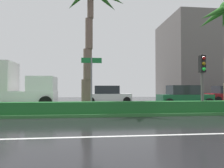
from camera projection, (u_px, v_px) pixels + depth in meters
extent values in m
cube|color=black|center=(90.00, 112.00, 12.94)|extent=(90.00, 42.00, 0.10)
cube|color=white|center=(89.00, 137.00, 5.98)|extent=(81.00, 0.14, 0.01)
cube|color=#2D6B33|center=(90.00, 112.00, 11.95)|extent=(85.50, 4.00, 0.15)
cube|color=#1E6028|center=(90.00, 107.00, 10.56)|extent=(76.50, 0.70, 0.60)
cylinder|color=brown|center=(86.00, 95.00, 12.18)|extent=(0.59, 0.59, 1.85)
cylinder|color=brown|center=(88.00, 64.00, 12.16)|extent=(0.52, 0.52, 1.85)
cylinder|color=brown|center=(89.00, 34.00, 12.13)|extent=(0.45, 0.45, 1.85)
cylinder|color=brown|center=(90.00, 3.00, 12.11)|extent=(0.38, 0.38, 1.85)
cone|color=#2B5821|center=(91.00, 3.00, 13.09)|extent=(0.65, 2.25, 1.67)
cone|color=#2D6924|center=(213.00, 18.00, 14.13)|extent=(1.69, 2.05, 1.44)
cone|color=#2D6924|center=(214.00, 13.00, 13.30)|extent=(2.15, 0.64, 1.39)
cylinder|color=#4C4C47|center=(202.00, 83.00, 11.17)|extent=(0.16, 0.16, 3.23)
cube|color=black|center=(202.00, 64.00, 11.20)|extent=(0.28, 0.32, 0.96)
sphere|color=maroon|center=(204.00, 58.00, 11.04)|extent=(0.20, 0.20, 0.20)
sphere|color=#7F600F|center=(204.00, 64.00, 11.03)|extent=(0.20, 0.20, 0.20)
sphere|color=#1EEA3F|center=(204.00, 69.00, 11.02)|extent=(0.20, 0.20, 0.20)
cylinder|color=slate|center=(91.00, 85.00, 10.73)|extent=(0.08, 0.08, 3.00)
cube|color=#146B2D|center=(92.00, 60.00, 10.76)|extent=(1.10, 0.03, 0.28)
cube|color=white|center=(12.00, 97.00, 15.03)|extent=(6.40, 2.30, 0.90)
cube|color=white|center=(43.00, 84.00, 15.29)|extent=(1.90, 2.21, 1.10)
cylinder|color=black|center=(52.00, 101.00, 16.47)|extent=(0.92, 0.30, 0.92)
cylinder|color=black|center=(46.00, 103.00, 14.15)|extent=(0.92, 0.30, 0.92)
cube|color=white|center=(108.00, 97.00, 19.08)|extent=(4.30, 1.76, 0.72)
cube|color=#1E2328|center=(107.00, 90.00, 19.09)|extent=(2.30, 1.58, 0.76)
cylinder|color=black|center=(124.00, 100.00, 20.15)|extent=(0.68, 0.22, 0.68)
cylinder|color=black|center=(127.00, 101.00, 18.36)|extent=(0.68, 0.22, 0.68)
cylinder|color=black|center=(91.00, 100.00, 19.80)|extent=(0.68, 0.22, 0.68)
cylinder|color=black|center=(91.00, 101.00, 18.01)|extent=(0.68, 0.22, 0.68)
cube|color=#195133|center=(184.00, 99.00, 16.63)|extent=(4.30, 1.76, 0.72)
cube|color=#1E2328|center=(183.00, 90.00, 16.63)|extent=(2.30, 1.58, 0.76)
cylinder|color=black|center=(197.00, 101.00, 17.69)|extent=(0.68, 0.22, 0.68)
cylinder|color=black|center=(209.00, 102.00, 15.90)|extent=(0.68, 0.22, 0.68)
cylinder|color=black|center=(161.00, 101.00, 17.34)|extent=(0.68, 0.22, 0.68)
cylinder|color=black|center=(170.00, 103.00, 15.55)|extent=(0.68, 0.22, 0.68)
cylinder|color=black|center=(207.00, 99.00, 21.32)|extent=(0.68, 0.22, 0.68)
cylinder|color=black|center=(218.00, 100.00, 19.53)|extent=(0.68, 0.22, 0.68)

